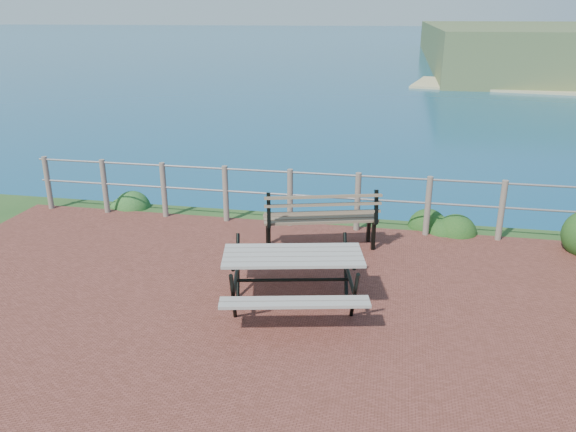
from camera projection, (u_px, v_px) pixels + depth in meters
name	position (u px, v px, depth m)	size (l,w,h in m)	color
ground	(237.00, 324.00, 6.69)	(10.00, 7.00, 0.12)	brown
ocean	(400.00, 25.00, 191.21)	(1200.00, 1200.00, 0.00)	#155F82
safety_railing	(290.00, 195.00, 9.58)	(9.40, 0.10, 1.00)	#6B5B4C
picnic_table	(293.00, 275.00, 6.90)	(1.80, 1.45, 0.72)	gray
park_bench	(320.00, 209.00, 8.63)	(1.81, 0.91, 0.99)	brown
shrub_lip_west	(132.00, 207.00, 10.74)	(0.75, 0.75, 0.49)	#1E501E
shrub_lip_east	(442.00, 228.00, 9.69)	(0.80, 0.80, 0.55)	#154618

